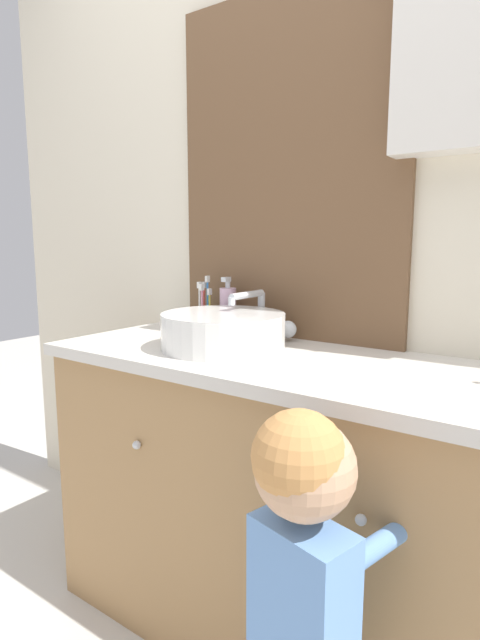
% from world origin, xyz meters
% --- Properties ---
extents(wall_back, '(3.20, 0.18, 2.50)m').
position_xyz_m(wall_back, '(0.01, 0.62, 1.28)').
color(wall_back, beige).
rests_on(wall_back, ground_plane).
extents(vanity_counter, '(1.45, 0.55, 0.86)m').
position_xyz_m(vanity_counter, '(0.00, 0.33, 0.43)').
color(vanity_counter, '#A37A4C').
rests_on(vanity_counter, ground_plane).
extents(sink_basin, '(0.37, 0.42, 0.16)m').
position_xyz_m(sink_basin, '(-0.22, 0.32, 0.92)').
color(sink_basin, white).
rests_on(sink_basin, vanity_counter).
extents(toothbrush_holder, '(0.08, 0.08, 0.20)m').
position_xyz_m(toothbrush_holder, '(-0.44, 0.51, 0.91)').
color(toothbrush_holder, '#66B27F').
rests_on(toothbrush_holder, vanity_counter).
extents(soap_dispenser, '(0.06, 0.06, 0.20)m').
position_xyz_m(soap_dispenser, '(-0.35, 0.52, 0.94)').
color(soap_dispenser, '#CCA3BC').
rests_on(soap_dispenser, vanity_counter).
extents(child_figure, '(0.27, 0.41, 0.89)m').
position_xyz_m(child_figure, '(0.28, -0.10, 0.57)').
color(child_figure, slate).
rests_on(child_figure, ground_plane).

